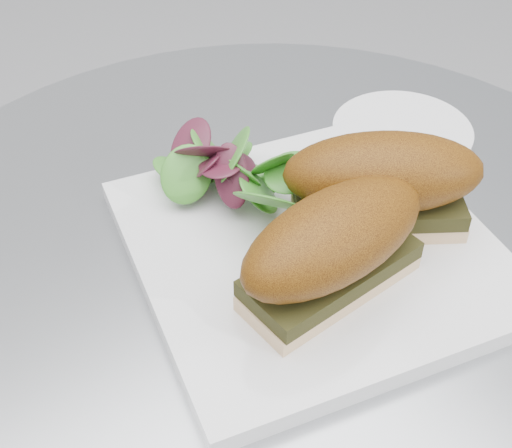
{
  "coord_description": "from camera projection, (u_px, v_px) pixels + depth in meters",
  "views": [
    {
      "loc": [
        -0.25,
        -0.31,
        1.13
      ],
      "look_at": [
        -0.01,
        0.01,
        0.77
      ],
      "focal_mm": 50.0,
      "sensor_mm": 36.0,
      "label": 1
    }
  ],
  "objects": [
    {
      "name": "saucer",
      "position": [
        402.0,
        133.0,
        0.68
      ],
      "size": [
        0.13,
        0.13,
        0.01
      ],
      "primitive_type": "cylinder",
      "color": "silver",
      "rests_on": "table"
    },
    {
      "name": "salad",
      "position": [
        232.0,
        174.0,
        0.58
      ],
      "size": [
        0.11,
        0.11,
        0.05
      ],
      "primitive_type": null,
      "color": "#4E9C33",
      "rests_on": "plate"
    },
    {
      "name": "sandwich_left",
      "position": [
        333.0,
        246.0,
        0.49
      ],
      "size": [
        0.16,
        0.08,
        0.08
      ],
      "rotation": [
        0.0,
        0.0,
        0.04
      ],
      "color": "beige",
      "rests_on": "plate"
    },
    {
      "name": "sandwich_right",
      "position": [
        382.0,
        182.0,
        0.54
      ],
      "size": [
        0.17,
        0.14,
        0.08
      ],
      "rotation": [
        0.0,
        0.0,
        -0.59
      ],
      "color": "beige",
      "rests_on": "plate"
    },
    {
      "name": "plate",
      "position": [
        312.0,
        249.0,
        0.56
      ],
      "size": [
        0.32,
        0.32,
        0.02
      ],
      "primitive_type": "cube",
      "rotation": [
        0.0,
        0.0,
        -0.23
      ],
      "color": "silver",
      "rests_on": "table"
    },
    {
      "name": "table",
      "position": [
        272.0,
        426.0,
        0.73
      ],
      "size": [
        0.7,
        0.7,
        0.73
      ],
      "color": "#A8AAAF",
      "rests_on": "ground"
    }
  ]
}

